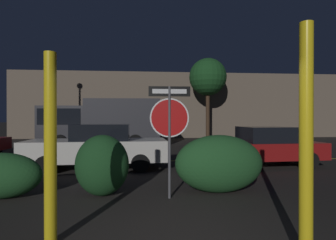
% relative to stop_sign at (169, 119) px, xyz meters
% --- Properties ---
extents(road_center_stripe, '(40.77, 0.12, 0.01)m').
position_rel_stop_sign_xyz_m(road_center_stripe, '(-0.09, 5.09, -1.75)').
color(road_center_stripe, gold).
rests_on(road_center_stripe, ground_plane).
extents(stop_sign, '(0.92, 0.06, 2.46)m').
position_rel_stop_sign_xyz_m(stop_sign, '(0.00, 0.00, 0.00)').
color(stop_sign, '#4C4C51').
rests_on(stop_sign, ground_plane).
extents(yellow_pole_left, '(0.17, 0.17, 2.68)m').
position_rel_stop_sign_xyz_m(yellow_pole_left, '(-1.84, -1.97, -0.42)').
color(yellow_pole_left, yellow).
rests_on(yellow_pole_left, ground_plane).
extents(yellow_pole_right, '(0.16, 0.16, 2.92)m').
position_rel_stop_sign_xyz_m(yellow_pole_right, '(1.42, -2.71, -0.30)').
color(yellow_pole_right, yellow).
rests_on(yellow_pole_right, ground_plane).
extents(hedge_bush_1, '(1.76, 0.91, 1.00)m').
position_rel_stop_sign_xyz_m(hedge_bush_1, '(-3.70, 0.30, -1.26)').
color(hedge_bush_1, '#1E4C23').
rests_on(hedge_bush_1, ground_plane).
extents(hedge_bush_2, '(1.21, 0.98, 1.38)m').
position_rel_stop_sign_xyz_m(hedge_bush_2, '(-1.51, 0.33, -1.06)').
color(hedge_bush_2, '#19421E').
rests_on(hedge_bush_2, ground_plane).
extents(hedge_bush_3, '(2.10, 1.04, 1.37)m').
position_rel_stop_sign_xyz_m(hedge_bush_3, '(1.22, 0.37, -1.07)').
color(hedge_bush_3, '#1E4C23').
rests_on(hedge_bush_3, ground_plane).
extents(passing_car_2, '(4.92, 1.97, 1.56)m').
position_rel_stop_sign_xyz_m(passing_car_2, '(-2.19, 3.59, -0.99)').
color(passing_car_2, silver).
rests_on(passing_car_2, ground_plane).
extents(passing_car_3, '(4.40, 2.11, 1.45)m').
position_rel_stop_sign_xyz_m(passing_car_3, '(3.79, 3.65, -1.04)').
color(passing_car_3, maroon).
rests_on(passing_car_3, ground_plane).
extents(delivery_truck, '(7.24, 2.57, 2.93)m').
position_rel_stop_sign_xyz_m(delivery_truck, '(-3.32, 10.66, -0.15)').
color(delivery_truck, '#2D2D33').
rests_on(delivery_truck, ground_plane).
extents(tree_0, '(3.12, 3.12, 6.81)m').
position_rel_stop_sign_xyz_m(tree_0, '(4.63, 15.83, 3.45)').
color(tree_0, '#422D1E').
rests_on(tree_0, ground_plane).
extents(building_backdrop, '(30.25, 3.99, 6.00)m').
position_rel_stop_sign_xyz_m(building_backdrop, '(2.61, 19.93, 1.24)').
color(building_backdrop, '#6B5B4C').
rests_on(building_backdrop, ground_plane).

